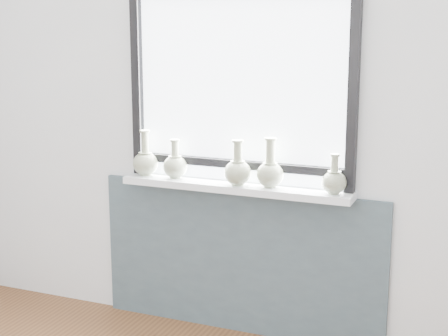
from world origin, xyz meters
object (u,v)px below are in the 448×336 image
at_px(vase_c, 238,170).
at_px(vase_d, 270,172).
at_px(vase_e, 334,181).
at_px(vase_b, 175,165).
at_px(windowsill, 235,187).
at_px(vase_a, 145,162).

xyz_separation_m(vase_c, vase_d, (0.18, 0.02, 0.00)).
bearing_deg(vase_d, vase_e, -1.66).
bearing_deg(vase_b, vase_d, -0.53).
relative_size(vase_d, vase_e, 1.28).
xyz_separation_m(windowsill, vase_e, (0.56, -0.01, 0.09)).
xyz_separation_m(vase_a, vase_c, (0.59, -0.03, 0.00)).
bearing_deg(vase_e, vase_d, 178.34).
bearing_deg(vase_d, vase_a, 179.73).
relative_size(windowsill, vase_c, 5.28).
distance_m(windowsill, vase_a, 0.57).
distance_m(windowsill, vase_c, 0.11).
distance_m(vase_b, vase_e, 0.93).
relative_size(vase_b, vase_e, 1.06).
bearing_deg(vase_a, vase_e, -0.71).
relative_size(vase_a, vase_c, 1.06).
xyz_separation_m(windowsill, vase_b, (-0.37, 0.00, 0.09)).
bearing_deg(vase_d, vase_b, 179.47).
bearing_deg(vase_c, vase_b, 175.62).
bearing_deg(vase_a, vase_d, -0.27).
relative_size(vase_b, vase_d, 0.83).
bearing_deg(vase_e, vase_a, 179.29).
xyz_separation_m(vase_b, vase_e, (0.93, -0.02, -0.01)).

